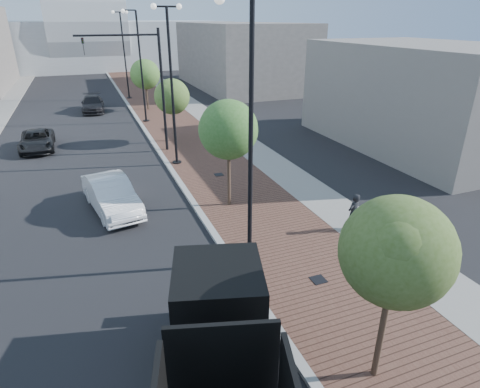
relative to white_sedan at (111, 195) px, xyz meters
name	(u,v)px	position (x,y,z in m)	size (l,w,h in m)	color
sidewalk	(165,106)	(7.30, 23.37, -0.76)	(7.00, 140.00, 0.12)	#4C2D23
concrete_strip	(190,105)	(10.00, 23.37, -0.75)	(2.40, 140.00, 0.13)	slate
curb	(131,109)	(3.80, 23.37, -0.75)	(0.30, 140.00, 0.14)	gray
white_sedan	(111,195)	(0.00, 0.00, 0.00)	(1.73, 4.95, 1.63)	silver
dark_car_mid	(37,140)	(-4.05, 12.10, -0.16)	(2.19, 4.74, 1.32)	black
dark_car_far	(93,104)	(0.23, 23.94, -0.08)	(2.07, 5.09, 1.48)	black
pedestrian	(353,213)	(9.48, -5.98, 0.08)	(0.65, 0.43, 1.79)	black
streetlight_1	(247,155)	(4.28, -6.63, 3.53)	(1.44, 0.56, 9.21)	black
streetlight_2	(172,87)	(4.40, 5.37, 4.00)	(1.72, 0.56, 9.28)	black
streetlight_3	(140,72)	(4.28, 17.37, 3.53)	(1.44, 0.56, 9.21)	black
streetlight_4	(125,55)	(4.40, 29.37, 4.00)	(1.72, 0.56, 9.28)	black
traffic_mast	(148,78)	(3.50, 8.37, 4.17)	(5.09, 0.20, 8.00)	black
tree_0	(397,251)	(5.44, -12.60, 2.98)	(2.57, 2.55, 5.09)	#382619
tree_1	(229,130)	(5.44, -1.60, 3.05)	(2.74, 2.74, 5.25)	#382619
tree_2	(172,97)	(5.44, 10.40, 2.54)	(2.56, 2.54, 4.64)	#382619
tree_3	(145,74)	(5.44, 22.40, 2.70)	(2.86, 2.86, 4.95)	#382619
convention_center	(86,32)	(1.80, 68.37, 5.19)	(50.00, 30.00, 50.00)	#A9AFB4
commercial_block_ne	(241,55)	(19.80, 33.37, 3.18)	(12.00, 22.00, 8.00)	#605B57
commercial_block_e	(423,96)	(21.80, 3.37, 2.68)	(10.00, 16.00, 7.00)	slate
utility_cover_1	(318,280)	(6.20, -8.63, -0.69)	(0.50, 0.50, 0.02)	black
utility_cover_2	(219,175)	(6.20, 2.37, -0.69)	(0.50, 0.50, 0.02)	black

